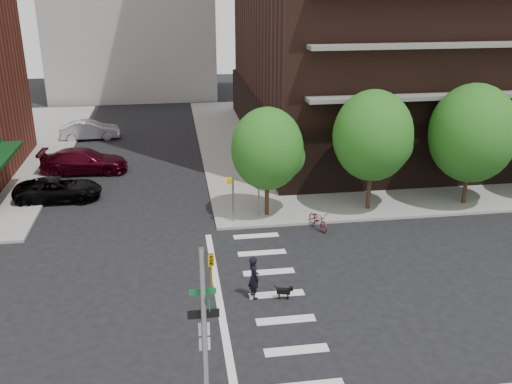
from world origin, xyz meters
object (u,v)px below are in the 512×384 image
Objects in this scene: parked_car_black at (58,189)px; parked_car_maroon at (84,161)px; parked_car_silver at (90,130)px; dog_walker at (254,277)px; scooter at (318,220)px; traffic_signal at (206,357)px.

parked_car_black is 5.26m from parked_car_maroon.
parked_car_silver is 2.52× the size of dog_walker.
parked_car_maroon reaches higher than parked_car_black.
dog_walker is at bearing -142.25° from parked_car_black.
parked_car_black is 2.74× the size of scooter.
traffic_signal is 21.94m from parked_car_black.
parked_car_silver is (-7.49, 34.63, -1.90)m from traffic_signal.
parked_car_black is 16.53m from dog_walker.
parked_car_silver is at bearing 109.70° from scooter.
parked_car_maroon is 18.05m from scooter.
traffic_signal is at bearing -159.59° from parked_car_black.
scooter is at bearing -148.19° from parked_car_silver.
dog_walker is (2.46, 7.42, -1.74)m from traffic_signal.
parked_car_black is 0.87× the size of parked_car_maroon.
traffic_signal is 3.12× the size of dog_walker.
parked_car_silver is 25.20m from scooter.
parked_car_black is 16.05m from scooter.
parked_car_maroon reaches higher than parked_car_silver.
parked_car_silver is (-0.66, 9.02, -0.06)m from parked_car_maroon.
traffic_signal is at bearing -131.81° from scooter.
parked_car_silver is 28.97m from dog_walker.
dog_walker reaches higher than parked_car_black.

